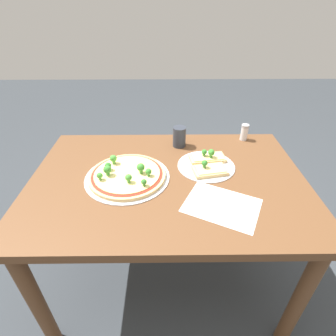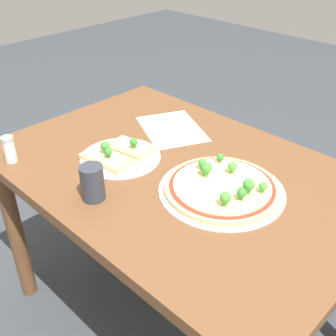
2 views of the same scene
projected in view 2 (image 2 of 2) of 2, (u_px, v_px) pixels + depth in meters
ground_plane at (175, 315)px, 1.68m from camera, size 8.00×8.00×0.00m
dining_table at (177, 193)px, 1.36m from camera, size 1.18×0.80×0.70m
pizza_tray_whole at (222, 187)px, 1.20m from camera, size 0.36×0.36×0.07m
pizza_tray_slice at (119, 154)px, 1.36m from camera, size 0.26×0.26×0.07m
drinking_cup at (92, 183)px, 1.15m from camera, size 0.07×0.07×0.10m
condiment_shaker at (9, 149)px, 1.32m from camera, size 0.04×0.04×0.09m
paper_menu at (172, 129)px, 1.53m from camera, size 0.33×0.30×0.00m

